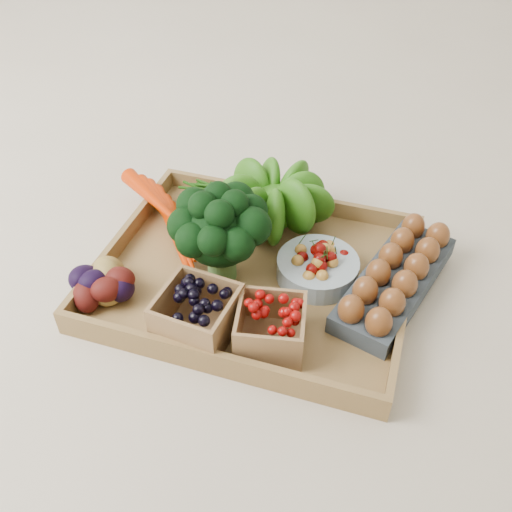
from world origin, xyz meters
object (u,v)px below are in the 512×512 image
(tray, at_px, (256,277))
(cherry_bowl, at_px, (317,268))
(egg_carton, at_px, (395,283))
(broccoli, at_px, (221,248))

(tray, height_order, cherry_bowl, cherry_bowl)
(egg_carton, bearing_deg, broccoli, -153.01)
(tray, bearing_deg, broccoli, -158.74)
(broccoli, bearing_deg, cherry_bowl, 17.42)
(tray, bearing_deg, cherry_bowl, 15.30)
(tray, relative_size, egg_carton, 1.79)
(cherry_bowl, bearing_deg, egg_carton, 2.88)
(tray, distance_m, cherry_bowl, 0.11)
(tray, xyz_separation_m, cherry_bowl, (0.11, 0.03, 0.03))
(cherry_bowl, bearing_deg, broccoli, -162.58)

